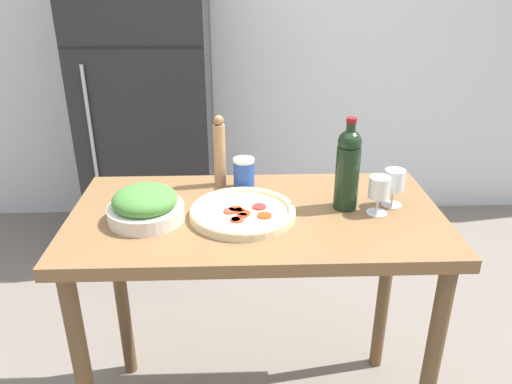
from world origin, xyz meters
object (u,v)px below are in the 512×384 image
wine_glass_far (394,182)px  pepper_mill (219,152)px  salt_canister (244,173)px  homemade_pizza (243,212)px  wine_glass_near (379,190)px  wine_bottle (348,167)px  refrigerator (149,106)px  salad_bowl (145,206)px

wine_glass_far → pepper_mill: 0.64m
pepper_mill → salt_canister: pepper_mill is taller
homemade_pizza → wine_glass_far: bearing=7.3°
pepper_mill → wine_glass_near: bearing=-25.9°
pepper_mill → wine_glass_far: bearing=-18.4°
wine_bottle → wine_glass_near: size_ratio=2.41×
wine_bottle → pepper_mill: (-0.44, 0.21, -0.02)m
refrigerator → wine_glass_far: (1.09, -1.52, 0.12)m
refrigerator → wine_bottle: size_ratio=5.73×
refrigerator → homemade_pizza: 1.68m
homemade_pizza → pepper_mill: bearing=107.0°
wine_glass_far → pepper_mill: (-0.61, 0.20, 0.05)m
wine_glass_far → salt_canister: bearing=162.0°
refrigerator → homemade_pizza: (0.57, -1.58, 0.05)m
salt_canister → wine_bottle: bearing=-27.2°
wine_glass_far → salad_bowl: (-0.84, -0.08, -0.04)m
wine_glass_near → wine_glass_far: 0.09m
salt_canister → pepper_mill: bearing=159.3°
pepper_mill → homemade_pizza: (0.08, -0.27, -0.12)m
wine_bottle → homemade_pizza: (-0.36, -0.06, -0.13)m
wine_bottle → wine_glass_near: bearing=-25.7°
wine_glass_near → salt_canister: 0.50m
refrigerator → wine_glass_far: size_ratio=13.82×
refrigerator → wine_bottle: 1.79m
homemade_pizza → salt_canister: bearing=88.1°
wine_glass_near → salad_bowl: wine_glass_near is taller
wine_glass_far → pepper_mill: pepper_mill is taller
homemade_pizza → salad_bowl: bearing=-178.0°
refrigerator → salt_canister: 1.47m
refrigerator → salad_bowl: 1.61m
wine_bottle → refrigerator: bearing=121.1°
refrigerator → pepper_mill: 1.41m
salt_canister → refrigerator: bearing=113.1°
salt_canister → wine_glass_near: bearing=-26.9°
refrigerator → wine_glass_far: 1.87m
wine_glass_near → salad_bowl: bearing=-178.6°
wine_bottle → wine_glass_far: size_ratio=2.41×
wine_glass_far → pepper_mill: bearing=161.6°
wine_glass_near → salad_bowl: (-0.77, -0.02, -0.04)m
wine_glass_near → pepper_mill: (-0.54, 0.26, 0.05)m
refrigerator → wine_glass_far: bearing=-54.3°
pepper_mill → salt_canister: bearing=-20.7°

